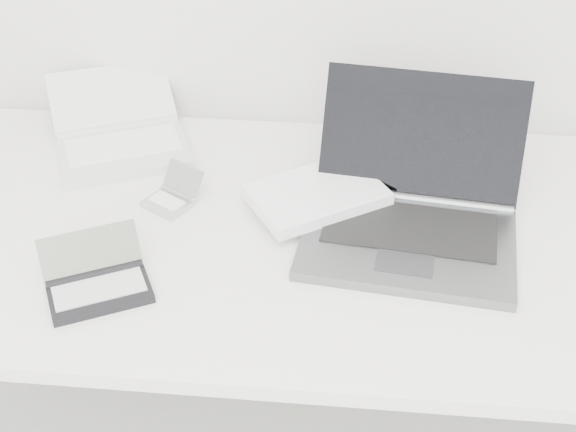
# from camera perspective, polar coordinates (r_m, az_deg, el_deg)

# --- Properties ---
(desk) EXTENTS (1.60, 0.80, 0.73)m
(desk) POSITION_cam_1_polar(r_m,az_deg,el_deg) (1.57, 1.23, -2.29)
(desk) COLOR white
(desk) RESTS_ON ground
(laptop_large) EXTENTS (0.55, 0.43, 0.24)m
(laptop_large) POSITION_cam_1_polar(r_m,az_deg,el_deg) (1.54, 7.07, 0.63)
(laptop_large) COLOR #5D5F63
(laptop_large) RESTS_ON desk
(netbook_open_white) EXTENTS (0.39, 0.42, 0.10)m
(netbook_open_white) POSITION_cam_1_polar(r_m,az_deg,el_deg) (1.82, -11.81, 5.58)
(netbook_open_white) COLOR silver
(netbook_open_white) RESTS_ON desk
(pda_silver) EXTENTS (0.13, 0.13, 0.07)m
(pda_silver) POSITION_cam_1_polar(r_m,az_deg,el_deg) (1.62, -8.25, 1.35)
(pda_silver) COLOR #BDBDC1
(pda_silver) RESTS_ON desk
(palmtop_charcoal) EXTENTS (0.21, 0.20, 0.09)m
(palmtop_charcoal) POSITION_cam_1_polar(r_m,az_deg,el_deg) (1.43, -13.40, -4.66)
(palmtop_charcoal) COLOR black
(palmtop_charcoal) RESTS_ON desk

